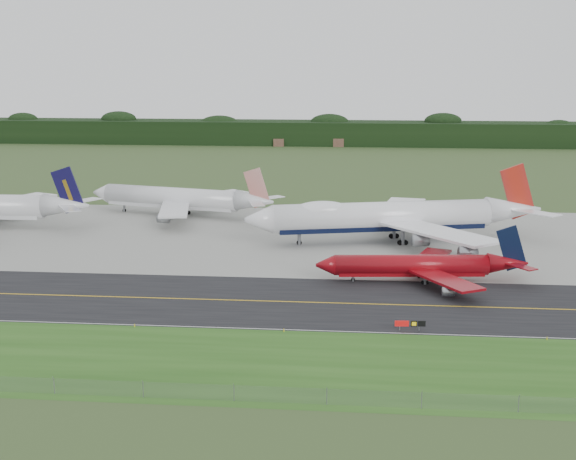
{
  "coord_description": "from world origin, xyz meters",
  "views": [
    {
      "loc": [
        10.1,
        -143.7,
        43.22
      ],
      "look_at": [
        -5.63,
        22.0,
        7.85
      ],
      "focal_mm": 50.0,
      "sensor_mm": 36.0,
      "label": 1
    }
  ],
  "objects_px": {
    "jet_ba_747": "(393,216)",
    "jet_star_tail": "(181,199)",
    "taxiway_sign": "(410,324)",
    "jet_red_737": "(423,266)"
  },
  "relations": [
    {
      "from": "jet_star_tail",
      "to": "taxiway_sign",
      "type": "distance_m",
      "value": 110.11
    },
    {
      "from": "jet_ba_747",
      "to": "jet_star_tail",
      "type": "distance_m",
      "value": 64.45
    },
    {
      "from": "jet_ba_747",
      "to": "jet_star_tail",
      "type": "height_order",
      "value": "jet_ba_747"
    },
    {
      "from": "jet_ba_747",
      "to": "taxiway_sign",
      "type": "distance_m",
      "value": 65.57
    },
    {
      "from": "taxiway_sign",
      "to": "jet_star_tail",
      "type": "bearing_deg",
      "value": 122.51
    },
    {
      "from": "jet_star_tail",
      "to": "taxiway_sign",
      "type": "height_order",
      "value": "jet_star_tail"
    },
    {
      "from": "jet_ba_747",
      "to": "jet_star_tail",
      "type": "bearing_deg",
      "value": 154.79
    },
    {
      "from": "jet_ba_747",
      "to": "taxiway_sign",
      "type": "relative_size",
      "value": 14.65
    },
    {
      "from": "jet_red_737",
      "to": "jet_star_tail",
      "type": "xyz_separation_m",
      "value": [
        -63.27,
        62.45,
        1.8
      ]
    },
    {
      "from": "jet_ba_747",
      "to": "jet_star_tail",
      "type": "relative_size",
      "value": 1.31
    }
  ]
}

